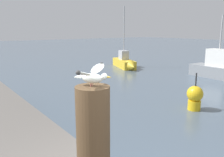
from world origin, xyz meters
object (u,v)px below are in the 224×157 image
Objects in this scene: channel_buoy at (195,97)px; boat_yellow at (125,63)px; seagull at (92,75)px; mooring_post at (93,135)px.

boat_yellow is at bearing 154.86° from channel_buoy.
channel_buoy is (-2.60, 5.84, -1.87)m from seagull.
seagull is at bearing 33.38° from mooring_post.
mooring_post is at bearing -65.99° from channel_buoy.
seagull reaches higher than mooring_post.
channel_buoy is at bearing 114.01° from mooring_post.
mooring_post is 0.79× the size of channel_buoy.
seagull is 14.89m from boat_yellow.
seagull is at bearing -41.58° from boat_yellow.
channel_buoy is (8.44, -3.96, 0.08)m from boat_yellow.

